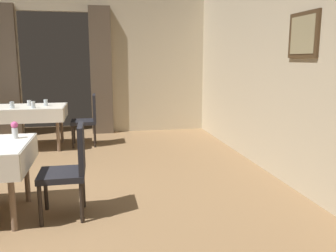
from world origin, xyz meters
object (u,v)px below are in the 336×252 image
Objects in this scene: dining_table_far at (21,111)px; glass_far_a at (29,103)px; glass_far_b at (12,105)px; chair_far_right at (88,117)px; glass_far_d at (33,105)px; glass_far_c at (46,103)px; chair_mid_right at (70,166)px; flower_vase_mid at (15,129)px.

dining_table_far is 0.20m from glass_far_a.
chair_far_right is at bearing 11.48° from glass_far_b.
glass_far_a is 0.82× the size of glass_far_d.
glass_far_d is (-0.16, -0.29, 0.00)m from glass_far_c.
dining_table_far is 1.60× the size of chair_far_right.
glass_far_c reaches higher than glass_far_b.
glass_far_b is (-1.12, 2.78, 0.29)m from chair_mid_right.
glass_far_c is (0.51, 0.23, 0.00)m from glass_far_b.
dining_table_far is at bearing 66.04° from glass_far_b.
flower_vase_mid is 2.52m from glass_far_b.
dining_table_far is 12.60× the size of glass_far_d.
glass_far_b is 0.94× the size of glass_far_d.
flower_vase_mid is (-0.66, -2.70, 0.33)m from chair_far_right.
flower_vase_mid is at bearing 149.70° from chair_mid_right.
dining_table_far is at bearing -178.72° from glass_far_c.
glass_far_a is at bearing 30.15° from dining_table_far.
glass_far_c reaches higher than dining_table_far.
chair_far_right is at bearing 1.64° from dining_table_far.
chair_far_right is 5.23× the size of flower_vase_mid.
chair_far_right is at bearing 19.73° from glass_far_d.
glass_far_d is at bearing 105.83° from chair_mid_right.
glass_far_a is 0.38m from glass_far_d.
dining_table_far is at bearing -178.36° from chair_far_right.
flower_vase_mid reaches higher than glass_far_b.
glass_far_a is at bearing 52.62° from glass_far_b.
chair_far_right reaches higher than glass_far_a.
flower_vase_mid is at bearing -84.94° from glass_far_d.
glass_far_c is at bearing -178.15° from chair_far_right.
flower_vase_mid is at bearing -88.91° from glass_far_c.
flower_vase_mid is 1.83× the size of glass_far_a.
glass_far_b is at bearing -127.38° from glass_far_a.
dining_table_far is 2.71m from flower_vase_mid.
dining_table_far is 1.60× the size of chair_mid_right.
glass_far_d is at bearing -48.34° from dining_table_far.
glass_far_c is at bearing -12.35° from glass_far_a.
chair_mid_right is at bearing -30.30° from flower_vase_mid.
dining_table_far is 8.36× the size of flower_vase_mid.
glass_far_a is (-0.90, 3.07, 0.28)m from chair_mid_right.
chair_far_right is (0.11, 3.03, 0.00)m from chair_mid_right.
glass_far_d is (0.35, -0.07, 0.00)m from glass_far_b.
glass_far_a is (0.12, 0.07, 0.14)m from dining_table_far.
glass_far_a is 0.36m from glass_far_b.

